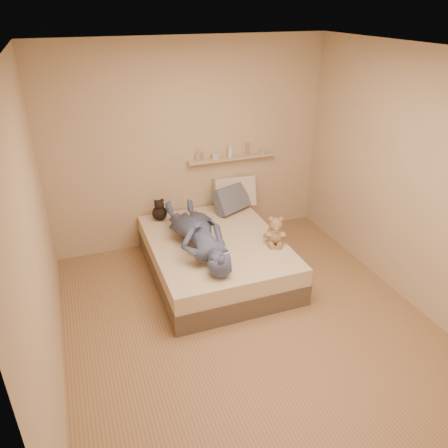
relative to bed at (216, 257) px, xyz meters
name	(u,v)px	position (x,y,z in m)	size (l,w,h in m)	color
room	(249,206)	(0.00, -0.93, 1.08)	(3.80, 3.80, 3.80)	#98714E
bed	(216,257)	(0.00, 0.00, 0.00)	(1.50, 1.90, 0.45)	brown
game_console	(220,252)	(-0.13, -0.50, 0.38)	(0.18, 0.09, 0.06)	silver
teddy_bear	(275,233)	(0.61, -0.31, 0.37)	(0.27, 0.28, 0.34)	olive
dark_plush	(160,211)	(-0.49, 0.75, 0.35)	(0.19, 0.19, 0.29)	black
pillow_cream	(235,192)	(0.56, 0.83, 0.43)	(0.55, 0.16, 0.40)	#C3B19A
pillow_grey	(231,199)	(0.46, 0.69, 0.40)	(0.50, 0.14, 0.34)	slate
person	(198,233)	(-0.24, -0.08, 0.41)	(0.55, 1.50, 0.36)	#4A5974
wall_shelf	(232,158)	(0.55, 0.91, 0.88)	(1.20, 0.12, 0.03)	tan
shelf_bottles	(223,153)	(0.42, 0.91, 0.96)	(0.96, 0.10, 0.18)	white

